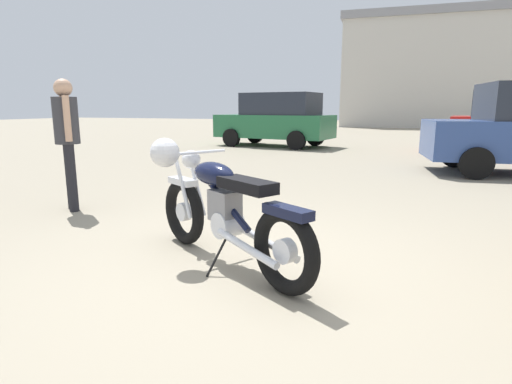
% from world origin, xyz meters
% --- Properties ---
extents(ground_plane, '(80.00, 80.00, 0.00)m').
position_xyz_m(ground_plane, '(0.00, 0.00, 0.00)').
color(ground_plane, gray).
extents(vintage_motorcycle, '(1.84, 1.16, 1.07)m').
position_xyz_m(vintage_motorcycle, '(-0.25, 0.05, 0.49)').
color(vintage_motorcycle, black).
rests_on(vintage_motorcycle, ground_plane).
extents(bystander, '(0.37, 0.33, 1.66)m').
position_xyz_m(bystander, '(-2.86, 1.11, 1.02)').
color(bystander, black).
rests_on(bystander, ground_plane).
extents(red_hatchback_near, '(4.11, 2.27, 1.78)m').
position_xyz_m(red_hatchback_near, '(-3.10, 10.58, 0.92)').
color(red_hatchback_near, black).
rests_on(red_hatchback_near, ground_plane).
extents(industrial_building, '(15.56, 10.27, 16.14)m').
position_xyz_m(industrial_building, '(3.82, 30.16, 3.75)').
color(industrial_building, beige).
rests_on(industrial_building, ground_plane).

